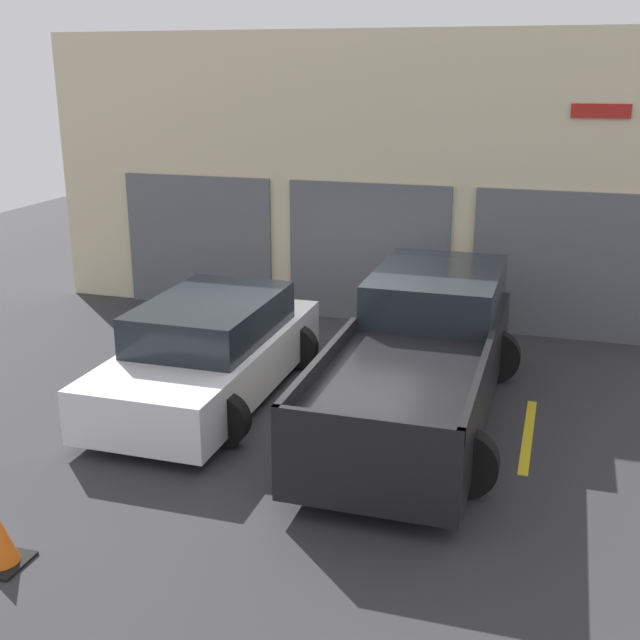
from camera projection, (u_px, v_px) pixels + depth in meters
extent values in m
plane|color=#2D2D30|center=(332.00, 378.00, 11.91)|extent=(28.00, 28.00, 0.00)
cube|color=beige|center=(385.00, 180.00, 14.16)|extent=(12.71, 0.60, 5.04)
cube|color=#595B60|center=(199.00, 242.00, 15.21)|extent=(2.91, 0.08, 2.49)
cube|color=#595B60|center=(368.00, 253.00, 14.29)|extent=(2.91, 0.08, 2.49)
cube|color=#595B60|center=(560.00, 266.00, 13.36)|extent=(2.91, 0.08, 2.49)
cube|color=#B21E19|center=(601.00, 111.00, 12.50)|extent=(0.90, 0.03, 0.22)
cube|color=black|center=(416.00, 375.00, 10.30)|extent=(1.89, 5.58, 0.86)
cube|color=#1E2328|center=(438.00, 290.00, 11.47)|extent=(1.74, 2.51, 0.60)
cube|color=black|center=(320.00, 363.00, 9.25)|extent=(0.08, 3.07, 0.18)
cube|color=black|center=(479.00, 380.00, 8.74)|extent=(0.08, 3.07, 0.18)
cube|color=black|center=(365.00, 426.00, 7.64)|extent=(1.89, 0.08, 0.18)
cylinder|color=black|center=(382.00, 345.00, 12.18)|extent=(0.77, 0.22, 0.77)
cylinder|color=black|center=(494.00, 356.00, 11.72)|extent=(0.77, 0.22, 0.77)
cylinder|color=black|center=(314.00, 442.00, 9.03)|extent=(0.77, 0.22, 0.77)
cylinder|color=black|center=(463.00, 463.00, 8.57)|extent=(0.77, 0.22, 0.77)
cube|color=white|center=(210.00, 363.00, 11.15)|extent=(1.80, 4.45, 0.69)
cube|color=#1E2328|center=(212.00, 318.00, 11.07)|extent=(1.58, 2.45, 0.55)
cylinder|color=black|center=(201.00, 337.00, 12.68)|extent=(0.68, 0.22, 0.68)
cylinder|color=black|center=(296.00, 347.00, 12.24)|extent=(0.68, 0.22, 0.68)
cylinder|color=black|center=(108.00, 404.00, 10.16)|extent=(0.68, 0.22, 0.68)
cylinder|color=black|center=(223.00, 420.00, 9.72)|extent=(0.68, 0.22, 0.68)
cube|color=gold|center=(121.00, 384.00, 11.70)|extent=(0.12, 2.20, 0.01)
cube|color=gold|center=(309.00, 407.00, 10.89)|extent=(0.12, 2.20, 0.01)
cube|color=gold|center=(528.00, 435.00, 10.09)|extent=(0.12, 2.20, 0.01)
cube|color=black|center=(2.00, 562.00, 7.47)|extent=(0.47, 0.47, 0.03)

